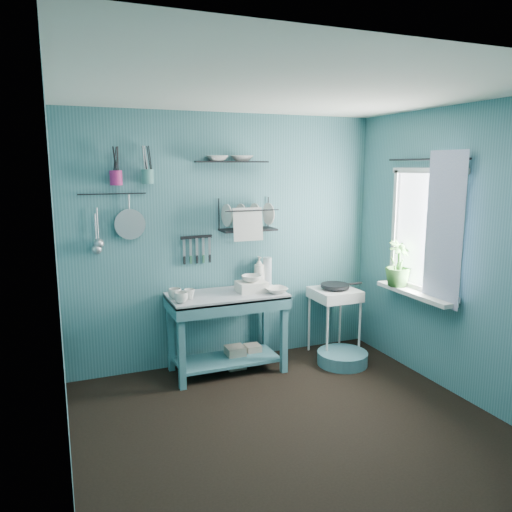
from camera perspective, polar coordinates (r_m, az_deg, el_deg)
name	(u,v)px	position (r m, az deg, el deg)	size (l,w,h in m)	color
floor	(291,427)	(4.10, 4.04, -18.87)	(3.20, 3.20, 0.00)	black
ceiling	(296,91)	(3.61, 4.57, 18.29)	(3.20, 3.20, 0.00)	silver
wall_back	(227,241)	(5.02, -3.32, 1.76)	(3.20, 3.20, 0.00)	#35666D
wall_front	(439,332)	(2.45, 20.19, -8.11)	(3.20, 3.20, 0.00)	#35666D
wall_left	(59,289)	(3.29, -21.61, -3.56)	(3.00, 3.00, 0.00)	#35666D
wall_right	(462,255)	(4.59, 22.51, 0.15)	(3.00, 3.00, 0.00)	#35666D
work_counter	(227,333)	(4.91, -3.33, -8.75)	(1.11, 0.56, 0.79)	#386E76
mug_left	(181,298)	(4.51, -8.54, -4.73)	(0.12, 0.12, 0.10)	silver
mug_mid	(189,294)	(4.63, -7.62, -4.34)	(0.10, 0.10, 0.09)	silver
mug_right	(175,294)	(4.65, -9.24, -4.27)	(0.12, 0.12, 0.10)	silver
wash_tub	(252,287)	(4.85, -0.51, -3.52)	(0.28, 0.22, 0.10)	silver
tub_bowl	(252,279)	(4.83, -0.51, -2.59)	(0.20, 0.20, 0.06)	silver
soap_bottle	(259,271)	(5.09, 0.36, -1.71)	(0.12, 0.12, 0.30)	silver
water_bottle	(267,271)	(5.15, 1.30, -1.68)	(0.09, 0.09, 0.28)	silver
counter_bowl	(276,290)	(4.81, 2.28, -3.92)	(0.22, 0.22, 0.05)	silver
hotplate_stand	(334,322)	(5.41, 8.90, -7.44)	(0.45, 0.45, 0.72)	silver
frying_pan	(335,286)	(5.30, 9.02, -3.37)	(0.30, 0.30, 0.04)	black
knife_strip	(196,237)	(4.89, -6.82, 2.17)	(0.32, 0.02, 0.03)	black
dish_rack	(248,215)	(4.93, -0.92, 4.75)	(0.55, 0.24, 0.32)	black
upper_shelf	(231,162)	(4.88, -2.85, 10.71)	(0.70, 0.18, 0.01)	black
shelf_bowl_left	(217,159)	(4.83, -4.47, 11.03)	(0.20, 0.20, 0.05)	silver
shelf_bowl_right	(242,158)	(4.92, -1.61, 11.09)	(0.21, 0.21, 0.05)	silver
utensil_cup_magenta	(116,178)	(4.66, -15.71, 8.59)	(0.11, 0.11, 0.13)	#A51E61
utensil_cup_teal	(147,177)	(4.69, -12.30, 8.87)	(0.11, 0.11, 0.13)	#3A7972
colander	(130,224)	(4.73, -14.21, 3.53)	(0.28, 0.28, 0.03)	#A8AAB0
ladle_outer	(98,224)	(4.71, -17.65, 3.45)	(0.01, 0.01, 0.30)	#A8AAB0
ladle_inner	(96,230)	(4.71, -17.85, 2.82)	(0.01, 0.01, 0.30)	#A8AAB0
hook_rail	(112,194)	(4.71, -16.10, 6.84)	(0.01, 0.01, 0.60)	black
window_glass	(426,231)	(4.88, 18.82, 2.75)	(1.10, 1.10, 0.00)	white
windowsill	(415,293)	(4.93, 17.67, -4.09)	(0.16, 0.95, 0.04)	silver
curtain	(444,230)	(4.61, 20.67, 2.84)	(1.35, 1.35, 0.00)	silver
curtain_rod	(426,159)	(4.81, 18.87, 10.41)	(0.02, 0.02, 1.05)	black
potted_plant	(398,264)	(5.05, 15.96, -0.86)	(0.25, 0.25, 0.44)	#356D2B
storage_tin_large	(235,357)	(5.08, -2.40, -11.47)	(0.18, 0.18, 0.22)	gray
storage_tin_small	(253,354)	(5.18, -0.39, -11.15)	(0.15, 0.15, 0.20)	gray
floor_basin	(342,358)	(5.25, 9.84, -11.41)	(0.51, 0.51, 0.13)	teal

